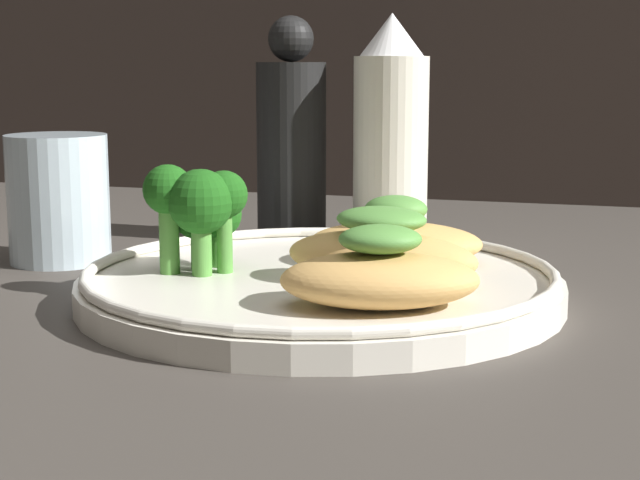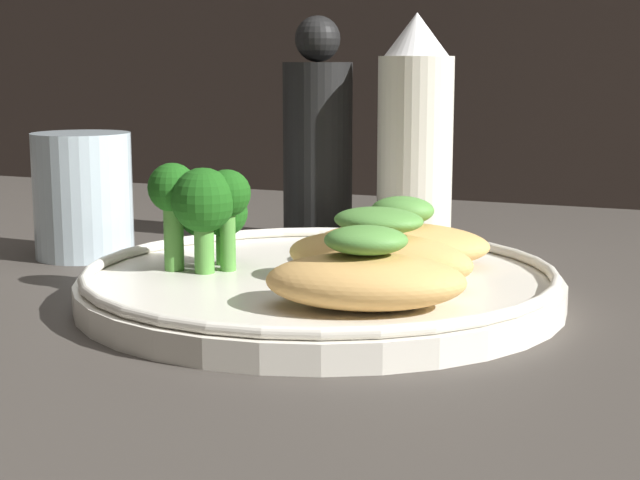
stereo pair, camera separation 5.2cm
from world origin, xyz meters
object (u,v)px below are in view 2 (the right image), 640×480
(sauce_bottle, at_px, (415,137))
(pepper_grinder, at_px, (318,142))
(plate, at_px, (320,284))
(drinking_glass, at_px, (83,195))
(broccoli_bunch, at_px, (205,205))

(sauce_bottle, bearing_deg, pepper_grinder, 180.00)
(plate, height_order, drinking_glass, drinking_glass)
(drinking_glass, bearing_deg, sauce_bottle, 30.93)
(pepper_grinder, bearing_deg, plate, -67.17)
(broccoli_bunch, bearing_deg, sauce_bottle, 69.94)
(plate, relative_size, pepper_grinder, 1.63)
(plate, distance_m, pepper_grinder, 0.20)
(broccoli_bunch, xyz_separation_m, pepper_grinder, (-0.01, 0.18, 0.02))
(plate, bearing_deg, pepper_grinder, 112.83)
(drinking_glass, bearing_deg, pepper_grinder, 43.85)
(broccoli_bunch, bearing_deg, drinking_glass, 153.19)
(pepper_grinder, bearing_deg, broccoli_bunch, -87.79)
(sauce_bottle, bearing_deg, broccoli_bunch, -110.06)
(broccoli_bunch, bearing_deg, plate, 6.30)
(sauce_bottle, distance_m, pepper_grinder, 0.07)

